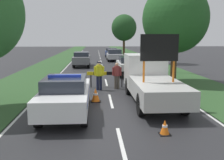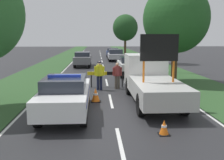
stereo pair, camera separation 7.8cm
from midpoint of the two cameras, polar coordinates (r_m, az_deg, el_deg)
ground_plane at (r=10.91m, az=0.16°, el=-7.13°), size 160.00×160.00×0.00m
lane_markings at (r=30.16m, az=-2.32°, el=3.40°), size 7.63×70.85×0.01m
grass_verge_left at (r=31.02m, az=-13.11°, el=3.35°), size 3.84×120.00×0.03m
grass_verge_right at (r=31.28m, az=8.33°, el=3.54°), size 3.84×120.00×0.03m
police_car at (r=10.65m, az=-10.25°, el=-3.10°), size 1.82×4.93×1.64m
work_truck at (r=12.91m, az=8.15°, el=0.27°), size 2.01×6.29×3.21m
road_barrier at (r=16.28m, az=-1.35°, el=1.19°), size 2.42×0.08×0.97m
police_officer at (r=15.40m, az=-2.97°, el=1.53°), size 0.61×0.39×1.70m
pedestrian_civilian at (r=15.77m, az=0.93°, el=1.42°), size 0.57×0.36×1.58m
traffic_cone_near_police at (r=8.65m, az=11.16°, el=-10.08°), size 0.35×0.35×0.49m
traffic_cone_centre_front at (r=12.67m, az=-3.77°, el=-3.29°), size 0.48×0.48×0.66m
queued_car_van_white at (r=21.30m, az=3.84°, el=3.14°), size 1.92×4.38×1.54m
queued_car_suv_grey at (r=28.23m, az=-6.69°, el=4.63°), size 1.72×4.61×1.55m
queued_car_sedan_silver at (r=34.77m, az=0.47°, el=5.49°), size 1.95×4.39×1.53m
queued_car_hatch_blue at (r=41.05m, az=-0.21°, el=6.01°), size 1.84×3.91×1.42m
roadside_tree_near_left at (r=48.26m, az=2.58°, el=11.29°), size 4.51×4.51×7.18m
roadside_tree_near_right at (r=18.50m, az=13.49°, el=12.85°), size 4.41×4.41×6.65m
roadside_tree_mid_right at (r=31.82m, az=10.34°, el=12.60°), size 3.50×3.50×6.89m
utility_pole at (r=23.67m, az=11.13°, el=10.58°), size 1.20×0.20×7.15m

